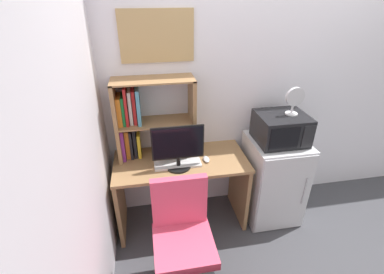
{
  "coord_description": "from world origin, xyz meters",
  "views": [
    {
      "loc": [
        -1.21,
        -2.4,
        2.15
      ],
      "look_at": [
        -0.84,
        -0.32,
        1.0
      ],
      "focal_mm": 25.67,
      "sensor_mm": 36.0,
      "label": 1
    }
  ],
  "objects_px": {
    "wall_corkboard": "(157,36)",
    "monitor": "(178,146)",
    "desk_fan": "(294,100)",
    "mini_fridge": "(272,179)",
    "hutch_bookshelf": "(143,118)",
    "microwave": "(281,128)",
    "desk_chair": "(183,243)",
    "computer_mouse": "(206,159)",
    "keyboard": "(178,164)"
  },
  "relations": [
    {
      "from": "monitor",
      "to": "mini_fridge",
      "type": "distance_m",
      "value": 1.09
    },
    {
      "from": "monitor",
      "to": "mini_fridge",
      "type": "relative_size",
      "value": 0.51
    },
    {
      "from": "mini_fridge",
      "to": "wall_corkboard",
      "type": "distance_m",
      "value": 1.76
    },
    {
      "from": "wall_corkboard",
      "to": "mini_fridge",
      "type": "bearing_deg",
      "value": -16.68
    },
    {
      "from": "hutch_bookshelf",
      "to": "desk_fan",
      "type": "height_order",
      "value": "hutch_bookshelf"
    },
    {
      "from": "mini_fridge",
      "to": "desk_chair",
      "type": "xyz_separation_m",
      "value": [
        -1.01,
        -0.6,
        -0.04
      ]
    },
    {
      "from": "hutch_bookshelf",
      "to": "microwave",
      "type": "bearing_deg",
      "value": -9.29
    },
    {
      "from": "mini_fridge",
      "to": "wall_corkboard",
      "type": "xyz_separation_m",
      "value": [
        -1.07,
        0.32,
        1.36
      ]
    },
    {
      "from": "desk_chair",
      "to": "wall_corkboard",
      "type": "relative_size",
      "value": 1.5
    },
    {
      "from": "hutch_bookshelf",
      "to": "monitor",
      "type": "height_order",
      "value": "hutch_bookshelf"
    },
    {
      "from": "mini_fridge",
      "to": "desk_chair",
      "type": "relative_size",
      "value": 0.95
    },
    {
      "from": "monitor",
      "to": "keyboard",
      "type": "bearing_deg",
      "value": 96.91
    },
    {
      "from": "computer_mouse",
      "to": "mini_fridge",
      "type": "height_order",
      "value": "mini_fridge"
    },
    {
      "from": "hutch_bookshelf",
      "to": "keyboard",
      "type": "xyz_separation_m",
      "value": [
        0.28,
        -0.24,
        -0.37
      ]
    },
    {
      "from": "computer_mouse",
      "to": "mini_fridge",
      "type": "xyz_separation_m",
      "value": [
        0.7,
        0.01,
        -0.32
      ]
    },
    {
      "from": "computer_mouse",
      "to": "monitor",
      "type": "bearing_deg",
      "value": -168.83
    },
    {
      "from": "keyboard",
      "to": "wall_corkboard",
      "type": "xyz_separation_m",
      "value": [
        -0.1,
        0.35,
        1.04
      ]
    },
    {
      "from": "desk_fan",
      "to": "mini_fridge",
      "type": "bearing_deg",
      "value": 178.03
    },
    {
      "from": "desk_fan",
      "to": "desk_chair",
      "type": "distance_m",
      "value": 1.53
    },
    {
      "from": "hutch_bookshelf",
      "to": "keyboard",
      "type": "height_order",
      "value": "hutch_bookshelf"
    },
    {
      "from": "computer_mouse",
      "to": "wall_corkboard",
      "type": "bearing_deg",
      "value": 138.63
    },
    {
      "from": "desk_fan",
      "to": "wall_corkboard",
      "type": "xyz_separation_m",
      "value": [
        -1.15,
        0.32,
        0.51
      ]
    },
    {
      "from": "computer_mouse",
      "to": "mini_fridge",
      "type": "relative_size",
      "value": 0.12
    },
    {
      "from": "hutch_bookshelf",
      "to": "mini_fridge",
      "type": "relative_size",
      "value": 0.83
    },
    {
      "from": "hutch_bookshelf",
      "to": "computer_mouse",
      "type": "distance_m",
      "value": 0.69
    },
    {
      "from": "desk_chair",
      "to": "wall_corkboard",
      "type": "xyz_separation_m",
      "value": [
        -0.06,
        0.92,
        1.4
      ]
    },
    {
      "from": "hutch_bookshelf",
      "to": "mini_fridge",
      "type": "distance_m",
      "value": 1.43
    },
    {
      "from": "hutch_bookshelf",
      "to": "desk_fan",
      "type": "bearing_deg",
      "value": -8.99
    },
    {
      "from": "wall_corkboard",
      "to": "microwave",
      "type": "bearing_deg",
      "value": -16.53
    },
    {
      "from": "keyboard",
      "to": "mini_fridge",
      "type": "xyz_separation_m",
      "value": [
        0.97,
        0.03,
        -0.32
      ]
    },
    {
      "from": "computer_mouse",
      "to": "desk_chair",
      "type": "bearing_deg",
      "value": -117.85
    },
    {
      "from": "hutch_bookshelf",
      "to": "computer_mouse",
      "type": "bearing_deg",
      "value": -21.26
    },
    {
      "from": "monitor",
      "to": "microwave",
      "type": "relative_size",
      "value": 1.02
    },
    {
      "from": "monitor",
      "to": "mini_fridge",
      "type": "xyz_separation_m",
      "value": [
        0.96,
        0.06,
        -0.52
      ]
    },
    {
      "from": "hutch_bookshelf",
      "to": "monitor",
      "type": "bearing_deg",
      "value": -43.38
    },
    {
      "from": "computer_mouse",
      "to": "desk_chair",
      "type": "height_order",
      "value": "desk_chair"
    },
    {
      "from": "keyboard",
      "to": "computer_mouse",
      "type": "bearing_deg",
      "value": 5.43
    },
    {
      "from": "desk_fan",
      "to": "wall_corkboard",
      "type": "relative_size",
      "value": 0.41
    },
    {
      "from": "keyboard",
      "to": "desk_chair",
      "type": "relative_size",
      "value": 0.45
    },
    {
      "from": "keyboard",
      "to": "monitor",
      "type": "bearing_deg",
      "value": -83.09
    },
    {
      "from": "computer_mouse",
      "to": "wall_corkboard",
      "type": "relative_size",
      "value": 0.17
    },
    {
      "from": "keyboard",
      "to": "mini_fridge",
      "type": "relative_size",
      "value": 0.48
    },
    {
      "from": "wall_corkboard",
      "to": "monitor",
      "type": "bearing_deg",
      "value": -74.52
    },
    {
      "from": "monitor",
      "to": "wall_corkboard",
      "type": "height_order",
      "value": "wall_corkboard"
    },
    {
      "from": "hutch_bookshelf",
      "to": "wall_corkboard",
      "type": "distance_m",
      "value": 0.71
    },
    {
      "from": "desk_fan",
      "to": "desk_chair",
      "type": "height_order",
      "value": "desk_fan"
    },
    {
      "from": "desk_fan",
      "to": "monitor",
      "type": "bearing_deg",
      "value": -176.97
    },
    {
      "from": "microwave",
      "to": "desk_fan",
      "type": "bearing_deg",
      "value": -4.15
    },
    {
      "from": "computer_mouse",
      "to": "mini_fridge",
      "type": "distance_m",
      "value": 0.77
    },
    {
      "from": "computer_mouse",
      "to": "desk_fan",
      "type": "height_order",
      "value": "desk_fan"
    }
  ]
}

